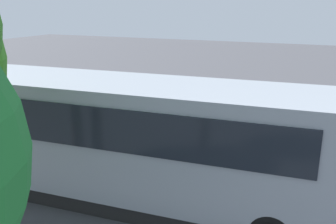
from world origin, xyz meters
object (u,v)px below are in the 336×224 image
Objects in this scene: tour_bus at (125,141)px; traffic_cone at (189,124)px; spectator_left at (192,137)px; spectator_right at (129,125)px; parked_motorcycle_silver at (274,170)px; spectator_far_left at (225,139)px; spectator_far_right at (98,125)px; stunt_motorcycle at (157,96)px; spectator_centre at (157,129)px.

tour_bus reaches higher than traffic_cone.
spectator_left is 0.95× the size of spectator_right.
parked_motorcycle_silver is 3.26× the size of traffic_cone.
spectator_far_left is at bearing -179.65° from spectator_right.
spectator_right is 1.04× the size of spectator_far_right.
spectator_far_right reaches higher than spectator_left.
parked_motorcycle_silver is at bearing 138.03° from traffic_cone.
tour_bus is 6.43× the size of spectator_right.
spectator_far_left reaches higher than spectator_far_right.
spectator_far_right is at bearing 88.88° from stunt_motorcycle.
spectator_far_left is 1.02× the size of spectator_left.
spectator_left is 0.81× the size of stunt_motorcycle.
spectator_far_left is 1.08m from spectator_left.
spectator_left is 3.47m from spectator_far_right.
traffic_cone is at bearing -89.92° from spectator_centre.
spectator_centre reaches higher than traffic_cone.
spectator_far_right is at bearing 4.36° from spectator_far_left.
spectator_centre is 1.14m from spectator_right.
spectator_left is at bearing -178.70° from spectator_centre.
spectator_centre reaches higher than spectator_right.
spectator_left is 2.63× the size of traffic_cone.
spectator_left is at bearing -176.17° from spectator_far_right.
stunt_motorcycle is at bearing -65.08° from spectator_centre.
traffic_cone is at bearing -110.39° from spectator_right.
spectator_far_left reaches higher than spectator_left.
spectator_right is 1.13m from spectator_far_right.
spectator_right is at bearing 0.35° from spectator_far_left.
tour_bus is at bearing 32.45° from parked_motorcycle_silver.
spectator_left is 0.91× the size of spectator_centre.
stunt_motorcycle is at bearing -39.26° from parked_motorcycle_silver.
stunt_motorcycle is at bearing -91.12° from spectator_far_right.
spectator_right is 2.77× the size of traffic_cone.
tour_bus is 6.68× the size of spectator_far_right.
spectator_right is 0.85× the size of parked_motorcycle_silver.
spectator_far_right is (2.21, 0.20, -0.10)m from spectator_centre.
spectator_left is 2.77m from parked_motorcycle_silver.
spectator_far_left is at bearing 127.61° from traffic_cone.
stunt_motorcycle is (2.12, -4.56, -0.12)m from spectator_centre.
spectator_right is at bearing -163.26° from spectator_far_right.
tour_bus is 4.44m from parked_motorcycle_silver.
spectator_far_right reaches higher than parked_motorcycle_silver.
traffic_cone is at bearing -123.30° from spectator_far_right.
spectator_far_left is at bearing 135.12° from stunt_motorcycle.
spectator_far_right is 0.81× the size of stunt_motorcycle.
spectator_far_left is 4.55m from spectator_far_right.
spectator_far_left is 1.01× the size of spectator_far_right.
spectator_centre is 2.88× the size of traffic_cone.
spectator_left is 5.65m from stunt_motorcycle.
spectator_centre is at bearing 1.30° from spectator_left.
spectator_left is 3.44m from traffic_cone.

